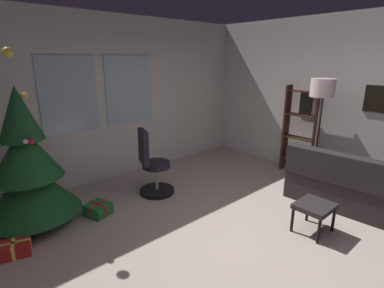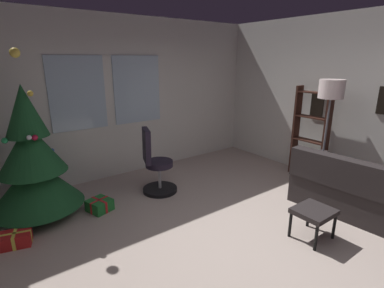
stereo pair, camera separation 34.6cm
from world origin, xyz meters
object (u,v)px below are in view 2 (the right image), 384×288
object	(u,v)px
couch	(380,194)
holiday_tree	(33,165)
gift_box_green	(100,205)
gift_box_red	(15,239)
footstool	(314,213)
office_chair	(156,168)
bookshelf	(310,138)
floor_lamp	(331,97)

from	to	relation	value
couch	holiday_tree	distance (m)	4.74
gift_box_green	gift_box_red	bearing A→B (deg)	-168.61
footstool	couch	bearing A→B (deg)	-10.42
gift_box_red	office_chair	bearing A→B (deg)	7.55
gift_box_red	holiday_tree	bearing A→B (deg)	57.26
bookshelf	holiday_tree	bearing A→B (deg)	162.08
couch	bookshelf	world-z (taller)	bookshelf
gift_box_green	floor_lamp	xyz separation A→B (m)	(3.12, -1.52, 1.46)
holiday_tree	bookshelf	size ratio (longest dim) A/B	1.36
floor_lamp	footstool	bearing A→B (deg)	-152.47
couch	floor_lamp	size ratio (longest dim) A/B	1.07
couch	office_chair	distance (m)	3.27
couch	footstool	distance (m)	1.28
bookshelf	floor_lamp	xyz separation A→B (m)	(-0.42, -0.51, 0.82)
footstool	gift_box_red	world-z (taller)	footstool
gift_box_red	floor_lamp	xyz separation A→B (m)	(4.20, -1.31, 1.47)
couch	holiday_tree	bearing A→B (deg)	143.96
gift_box_green	office_chair	xyz separation A→B (m)	(0.97, 0.05, 0.34)
gift_box_red	office_chair	distance (m)	2.09
couch	footstool	xyz separation A→B (m)	(-1.26, 0.23, 0.03)
gift_box_green	floor_lamp	distance (m)	3.77
holiday_tree	gift_box_green	size ratio (longest dim) A/B	5.92
footstool	gift_box_green	bearing A→B (deg)	130.16
couch	holiday_tree	size ratio (longest dim) A/B	0.87
holiday_tree	couch	bearing A→B (deg)	-36.04
couch	gift_box_red	xyz separation A→B (m)	(-4.19, 2.20, -0.22)
gift_box_red	couch	bearing A→B (deg)	-27.74
couch	office_chair	bearing A→B (deg)	130.89
holiday_tree	floor_lamp	distance (m)	4.34
footstool	bookshelf	world-z (taller)	bookshelf
footstool	office_chair	xyz separation A→B (m)	(-0.88, 2.24, 0.09)
couch	office_chair	xyz separation A→B (m)	(-2.14, 2.47, 0.12)
gift_box_green	footstool	bearing A→B (deg)	-49.84
gift_box_red	gift_box_green	bearing A→B (deg)	11.39
footstool	floor_lamp	distance (m)	1.88
footstool	floor_lamp	size ratio (longest dim) A/B	0.25
gift_box_green	couch	bearing A→B (deg)	-37.90
couch	floor_lamp	bearing A→B (deg)	89.32
couch	gift_box_green	world-z (taller)	couch
couch	office_chair	world-z (taller)	office_chair
gift_box_red	gift_box_green	size ratio (longest dim) A/B	1.01
footstool	gift_box_red	size ratio (longest dim) A/B	1.17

